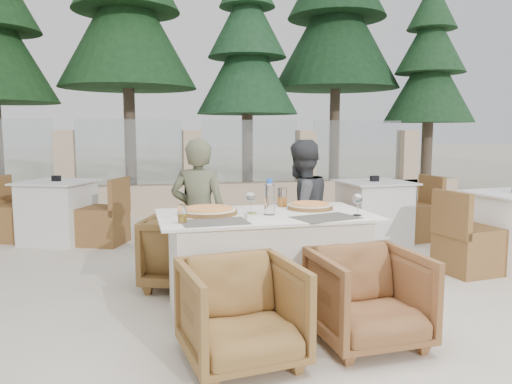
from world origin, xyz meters
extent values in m
plane|color=beige|center=(0.00, 0.00, 0.00)|extent=(80.00, 80.00, 0.00)
cube|color=beige|center=(0.00, 14.00, 0.01)|extent=(30.00, 16.00, 0.01)
cone|color=#1D4520|center=(-1.00, 7.50, 3.25)|extent=(2.86, 2.86, 6.50)
cone|color=#214E2B|center=(1.50, 7.20, 2.50)|extent=(2.20, 2.20, 5.00)
cone|color=#1A3F20|center=(3.80, 7.80, 3.40)|extent=(2.99, 2.99, 6.80)
cone|color=#214A26|center=(5.50, 6.50, 2.25)|extent=(1.98, 1.98, 4.50)
cube|color=#59544C|center=(-0.43, -0.20, 0.77)|extent=(0.47, 0.32, 0.00)
cube|color=#4F4B44|center=(0.37, -0.22, 0.77)|extent=(0.51, 0.40, 0.00)
cylinder|color=orange|center=(-0.43, 0.14, 0.80)|extent=(0.55, 0.55, 0.06)
cylinder|color=#FB5D22|center=(0.40, 0.19, 0.79)|extent=(0.46, 0.46, 0.05)
cylinder|color=#BFE3FC|center=(0.01, 0.01, 0.90)|extent=(0.10, 0.10, 0.27)
cylinder|color=#BF8E1A|center=(-0.65, -0.17, 0.83)|extent=(0.08, 0.08, 0.12)
cylinder|color=orange|center=(0.22, 0.36, 0.85)|extent=(0.09, 0.09, 0.16)
imported|color=brown|center=(-0.52, 0.86, 0.33)|extent=(0.90, 0.91, 0.65)
imported|color=brown|center=(0.43, 0.86, 0.27)|extent=(0.72, 0.73, 0.53)
imported|color=olive|center=(-0.36, -0.73, 0.31)|extent=(0.75, 0.76, 0.63)
imported|color=brown|center=(0.50, -0.66, 0.31)|extent=(0.69, 0.71, 0.63)
imported|color=#575A42|center=(-0.43, 0.65, 0.67)|extent=(0.57, 0.48, 1.34)
imported|color=#3A3C3F|center=(0.50, 0.71, 0.66)|extent=(0.78, 0.71, 1.31)
camera|label=1|loc=(-0.97, -3.53, 1.39)|focal=35.00mm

